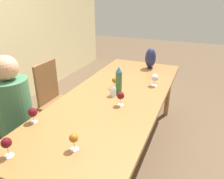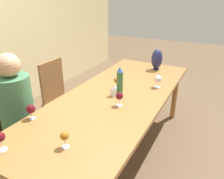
% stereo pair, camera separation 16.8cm
% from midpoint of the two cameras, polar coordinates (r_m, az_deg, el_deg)
% --- Properties ---
extents(ground_plane, '(14.00, 14.00, 0.00)m').
position_cam_midpoint_polar(ground_plane, '(2.69, 2.66, -16.68)').
color(ground_plane, brown).
extents(dining_table, '(2.54, 0.98, 0.77)m').
position_cam_midpoint_polar(dining_table, '(2.29, 2.99, -3.20)').
color(dining_table, '#936033').
rests_on(dining_table, ground_plane).
extents(water_bottle, '(0.07, 0.07, 0.30)m').
position_cam_midpoint_polar(water_bottle, '(2.25, 4.18, 2.21)').
color(water_bottle, '#336638').
rests_on(water_bottle, dining_table).
extents(water_tumbler, '(0.07, 0.07, 0.08)m').
position_cam_midpoint_polar(water_tumbler, '(2.24, 2.56, -0.73)').
color(water_tumbler, silver).
rests_on(water_tumbler, dining_table).
extents(vase, '(0.15, 0.15, 0.29)m').
position_cam_midpoint_polar(vase, '(3.07, 13.20, 7.72)').
color(vase, '#1E234C').
rests_on(vase, dining_table).
extents(wine_glass_0, '(0.08, 0.08, 0.14)m').
position_cam_midpoint_polar(wine_glass_0, '(2.50, 13.81, 2.59)').
color(wine_glass_0, silver).
rests_on(wine_glass_0, dining_table).
extents(wine_glass_1, '(0.07, 0.07, 0.13)m').
position_cam_midpoint_polar(wine_glass_1, '(2.40, 3.26, 2.28)').
color(wine_glass_1, silver).
rests_on(wine_glass_1, dining_table).
extents(wine_glass_2, '(0.08, 0.08, 0.13)m').
position_cam_midpoint_polar(wine_glass_2, '(1.92, -18.12, -4.98)').
color(wine_glass_2, silver).
rests_on(wine_glass_2, dining_table).
extents(wine_glass_3, '(0.06, 0.06, 0.13)m').
position_cam_midpoint_polar(wine_glass_3, '(1.52, -9.16, -12.05)').
color(wine_glass_3, silver).
rests_on(wine_glass_3, dining_table).
extents(wine_glass_4, '(0.07, 0.07, 0.14)m').
position_cam_midpoint_polar(wine_glass_4, '(2.03, 4.31, -1.84)').
color(wine_glass_4, silver).
rests_on(wine_glass_4, dining_table).
extents(wine_glass_5, '(0.07, 0.07, 0.14)m').
position_cam_midpoint_polar(wine_glass_5, '(1.61, -24.58, -11.43)').
color(wine_glass_5, silver).
rests_on(wine_glass_5, dining_table).
extents(chair_near, '(0.44, 0.44, 0.98)m').
position_cam_midpoint_polar(chair_near, '(2.44, -22.21, -8.40)').
color(chair_near, brown).
rests_on(chair_near, ground_plane).
extents(chair_far, '(0.44, 0.44, 0.98)m').
position_cam_midpoint_polar(chair_far, '(2.89, -11.52, -1.88)').
color(chair_far, brown).
rests_on(chair_far, ground_plane).
extents(person_near, '(0.33, 0.33, 1.27)m').
position_cam_midpoint_polar(person_near, '(2.30, -21.39, -5.42)').
color(person_near, '#2D2D38').
rests_on(person_near, ground_plane).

